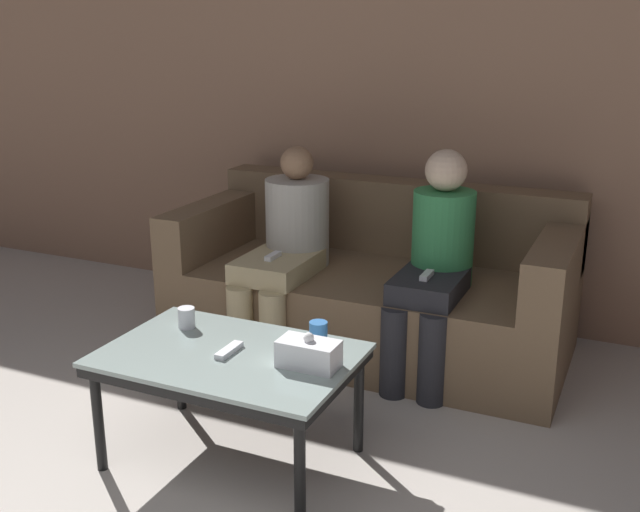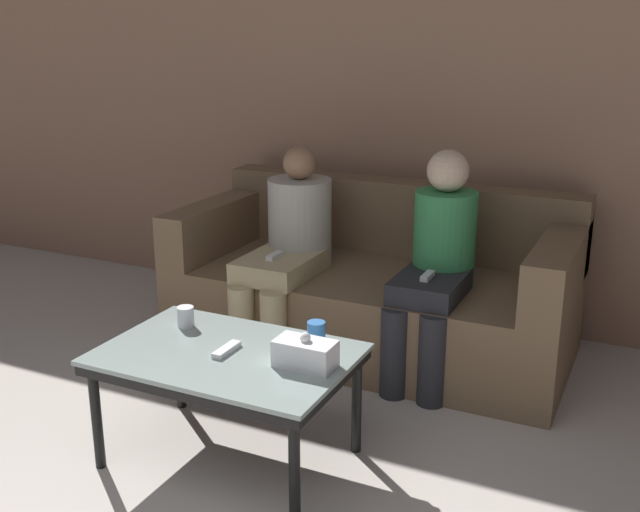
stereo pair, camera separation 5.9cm
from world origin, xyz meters
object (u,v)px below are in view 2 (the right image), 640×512
Objects in this scene: tissue_box at (305,353)px; game_remote at (227,350)px; cup_near_left at (186,317)px; seated_person_left_end at (289,244)px; couch at (375,289)px; coffee_table at (227,363)px; cup_near_right at (316,333)px; seated_person_mid_left at (437,261)px.

tissue_box reaches higher than game_remote.
game_remote is at bearing -26.37° from cup_near_left.
couch is at bearing 30.23° from seated_person_left_end.
coffee_table is 4.32× the size of tissue_box.
cup_near_left is at bearing -89.22° from seated_person_left_end.
tissue_box is 1.47× the size of game_remote.
coffee_table is 0.05m from game_remote.
couch is at bearing 99.23° from cup_near_right.
cup_near_right is 0.89m from seated_person_mid_left.
cup_near_left is at bearing -171.68° from cup_near_right.
seated_person_mid_left is (0.22, 0.86, 0.08)m from cup_near_right.
tissue_box is at bearing -59.53° from seated_person_left_end.
seated_person_left_end is at bearing 105.48° from game_remote.
couch is at bearing 150.54° from seated_person_mid_left.
seated_person_mid_left reaches higher than coffee_table.
seated_person_mid_left is (0.48, 1.08, 0.11)m from game_remote.
seated_person_mid_left reaches higher than couch.
seated_person_mid_left is at bearing 0.51° from seated_person_left_end.
couch is 1.86× the size of seated_person_mid_left.
game_remote is (-0.27, -0.22, -0.03)m from cup_near_right.
cup_near_right is at bearing 39.54° from coffee_table.
tissue_box is 0.33m from game_remote.
seated_person_left_end is 0.97× the size of seated_person_mid_left.
couch is 23.60× the size of cup_near_left.
cup_near_left is 0.56m from cup_near_right.
couch is 1.32m from tissue_box.
game_remote is at bearing -177.05° from tissue_box.
cup_near_right is at bearing -104.09° from seated_person_mid_left.
seated_person_left_end reaches higher than couch.
seated_person_left_end reaches higher than tissue_box.
seated_person_mid_left is at bearing 81.44° from tissue_box.
coffee_table is at bearing -26.37° from cup_near_left.
couch reaches higher than tissue_box.
seated_person_mid_left reaches higher than seated_person_left_end.
tissue_box is at bearing 2.95° from game_remote.
couch reaches higher than cup_near_left.
coffee_table is 0.33m from cup_near_left.
tissue_box is (0.61, -0.12, 0.01)m from cup_near_left.
seated_person_left_end is (-0.57, 0.85, 0.06)m from cup_near_right.
cup_near_left is at bearing -129.31° from seated_person_mid_left.
cup_near_right is (0.27, 0.22, 0.09)m from coffee_table.
cup_near_right is (0.18, -1.08, 0.19)m from couch.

